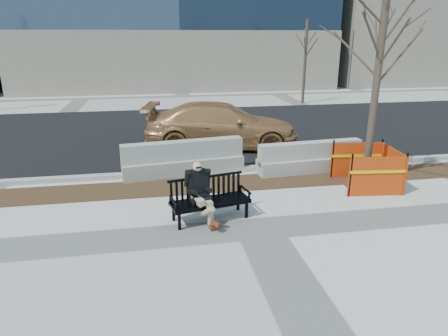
{
  "coord_description": "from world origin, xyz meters",
  "views": [
    {
      "loc": [
        -1.94,
        -6.96,
        3.68
      ],
      "look_at": [
        -0.49,
        1.19,
        0.92
      ],
      "focal_mm": 31.95,
      "sensor_mm": 36.0,
      "label": 1
    }
  ],
  "objects_px": {
    "seated_man": "(200,220)",
    "sedan": "(222,146)",
    "bench": "(210,219)",
    "tree_fence": "(364,186)",
    "jersey_barrier_left": "(184,174)",
    "jersey_barrier_right": "(309,171)"
  },
  "relations": [
    {
      "from": "tree_fence",
      "to": "jersey_barrier_left",
      "type": "bearing_deg",
      "value": 158.72
    },
    {
      "from": "sedan",
      "to": "bench",
      "type": "bearing_deg",
      "value": 179.21
    },
    {
      "from": "jersey_barrier_left",
      "to": "jersey_barrier_right",
      "type": "xyz_separation_m",
      "value": [
        3.54,
        -0.39,
        0.0
      ]
    },
    {
      "from": "bench",
      "to": "jersey_barrier_right",
      "type": "height_order",
      "value": "bench"
    },
    {
      "from": "tree_fence",
      "to": "jersey_barrier_right",
      "type": "height_order",
      "value": "tree_fence"
    },
    {
      "from": "seated_man",
      "to": "sedan",
      "type": "relative_size",
      "value": 0.24
    },
    {
      "from": "seated_man",
      "to": "jersey_barrier_left",
      "type": "relative_size",
      "value": 0.37
    },
    {
      "from": "bench",
      "to": "sedan",
      "type": "relative_size",
      "value": 0.32
    },
    {
      "from": "seated_man",
      "to": "jersey_barrier_right",
      "type": "relative_size",
      "value": 0.41
    },
    {
      "from": "sedan",
      "to": "jersey_barrier_right",
      "type": "xyz_separation_m",
      "value": [
        2.0,
        -3.07,
        0.0
      ]
    },
    {
      "from": "bench",
      "to": "jersey_barrier_right",
      "type": "bearing_deg",
      "value": 26.99
    },
    {
      "from": "seated_man",
      "to": "jersey_barrier_left",
      "type": "xyz_separation_m",
      "value": [
        -0.09,
        2.99,
        0.0
      ]
    },
    {
      "from": "tree_fence",
      "to": "bench",
      "type": "bearing_deg",
      "value": -163.51
    },
    {
      "from": "jersey_barrier_right",
      "to": "tree_fence",
      "type": "bearing_deg",
      "value": -59.15
    },
    {
      "from": "jersey_barrier_left",
      "to": "jersey_barrier_right",
      "type": "relative_size",
      "value": 1.1
    },
    {
      "from": "bench",
      "to": "seated_man",
      "type": "relative_size",
      "value": 1.36
    },
    {
      "from": "seated_man",
      "to": "jersey_barrier_right",
      "type": "distance_m",
      "value": 4.32
    },
    {
      "from": "sedan",
      "to": "jersey_barrier_left",
      "type": "relative_size",
      "value": 1.56
    },
    {
      "from": "tree_fence",
      "to": "jersey_barrier_left",
      "type": "height_order",
      "value": "tree_fence"
    },
    {
      "from": "bench",
      "to": "tree_fence",
      "type": "bearing_deg",
      "value": 4.62
    },
    {
      "from": "jersey_barrier_left",
      "to": "sedan",
      "type": "bearing_deg",
      "value": 52.83
    },
    {
      "from": "sedan",
      "to": "jersey_barrier_right",
      "type": "height_order",
      "value": "sedan"
    }
  ]
}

